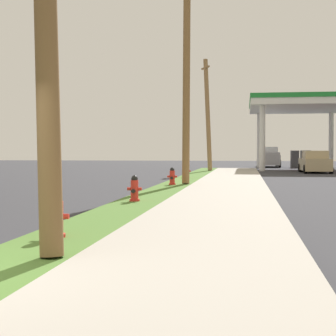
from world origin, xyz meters
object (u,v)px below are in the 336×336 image
Objects in this scene: fire_hydrant_fourth at (187,171)px; utility_pole_midground at (186,76)px; car_tan_by_near_pump at (315,163)px; car_red_by_far_pump at (313,162)px; utility_pole_background at (208,113)px; truck_silver_at_forecourt at (268,158)px; fire_hydrant_nearest at (56,218)px; fire_hydrant_second at (134,190)px; fire_hydrant_third at (172,177)px.

utility_pole_midground is (0.54, -5.11, 4.43)m from fire_hydrant_fourth.
car_tan_by_near_pump is (8.05, 10.41, 0.28)m from fire_hydrant_fourth.
car_red_by_far_pump is (0.29, 3.50, 0.00)m from car_tan_by_near_pump.
truck_silver_at_forecourt is at bearing 70.08° from utility_pole_background.
fire_hydrant_nearest is 15.73m from utility_pole_midground.
fire_hydrant_second and fire_hydrant_third have the same top height.
fire_hydrant_second is 0.08× the size of utility_pole_midground.
car_red_by_far_pump reaches higher than fire_hydrant_fourth.
car_red_by_far_pump is (8.34, 13.91, 0.28)m from fire_hydrant_fourth.
utility_pole_background is at bearing 89.42° from fire_hydrant_nearest.
truck_silver_at_forecourt is at bearing 80.28° from fire_hydrant_third.
fire_hydrant_nearest is 35.11m from car_red_by_far_pump.
utility_pole_background reaches higher than fire_hydrant_fourth.
fire_hydrant_fourth is (-0.07, 6.30, 0.00)m from fire_hydrant_third.
utility_pole_background is (0.37, 10.83, 3.90)m from fire_hydrant_fourth.
fire_hydrant_nearest is 1.00× the size of fire_hydrant_third.
utility_pole_midground is 17.74m from car_tan_by_near_pump.
fire_hydrant_nearest is 0.09× the size of utility_pole_background.
fire_hydrant_fourth is 0.09× the size of utility_pole_background.
fire_hydrant_nearest is 1.00× the size of fire_hydrant_second.
utility_pole_midground is 30.42m from truck_silver_at_forecourt.
car_tan_by_near_pump is (8.00, 30.62, 0.28)m from fire_hydrant_nearest.
utility_pole_midground reaches higher than fire_hydrant_second.
fire_hydrant_fourth is at bearing -120.93° from car_red_by_far_pump.
truck_silver_at_forecourt is (5.01, 13.83, -3.43)m from utility_pole_background.
fire_hydrant_second is at bearing -97.94° from truck_silver_at_forecourt.
utility_pole_background is 9.28m from car_red_by_far_pump.
fire_hydrant_nearest is 31.28m from utility_pole_background.
fire_hydrant_third is at bearing -99.72° from truck_silver_at_forecourt.
utility_pole_background is (0.29, 17.13, 3.90)m from fire_hydrant_third.
car_red_by_far_pump is at bearing 21.16° from utility_pole_background.
car_tan_by_near_pump is at bearing 64.20° from utility_pole_midground.
fire_hydrant_fourth is 0.14× the size of truck_silver_at_forecourt.
truck_silver_at_forecourt reaches higher than fire_hydrant_nearest.
car_red_by_far_pump reaches higher than fire_hydrant_nearest.
fire_hydrant_nearest is 45.18m from truck_silver_at_forecourt.
utility_pole_background reaches higher than truck_silver_at_forecourt.
fire_hydrant_second is 1.00× the size of fire_hydrant_third.
fire_hydrant_second is 0.14× the size of truck_silver_at_forecourt.
car_tan_by_near_pump is 0.98× the size of car_red_by_far_pump.
car_tan_by_near_pump is at bearing 75.36° from fire_hydrant_nearest.
fire_hydrant_third is 31.41m from truck_silver_at_forecourt.
fire_hydrant_nearest is at bearing -91.87° from utility_pole_midground.
utility_pole_midground reaches higher than utility_pole_background.
car_tan_by_near_pump is (8.04, 24.19, 0.28)m from fire_hydrant_second.
fire_hydrant_third is 0.08× the size of utility_pole_midground.
fire_hydrant_fourth is 0.08× the size of utility_pole_midground.
fire_hydrant_fourth is at bearing 90.66° from fire_hydrant_third.
truck_silver_at_forecourt is (5.31, 30.96, 0.47)m from fire_hydrant_third.
fire_hydrant_nearest is at bearing -89.66° from fire_hydrant_second.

